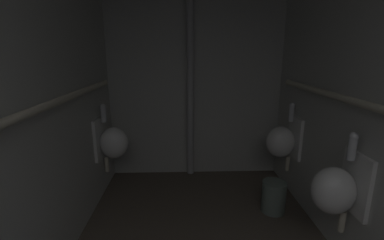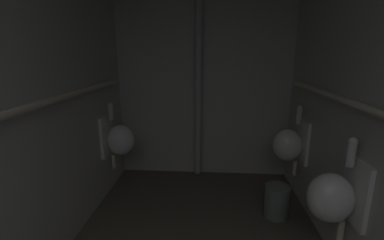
# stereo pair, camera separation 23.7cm
# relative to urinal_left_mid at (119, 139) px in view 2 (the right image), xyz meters

# --- Properties ---
(wall_left) EXTENTS (0.06, 3.32, 2.46)m
(wall_left) POSITION_rel_urinal_left_mid_xyz_m (-0.18, -1.04, 0.61)
(wall_left) COLOR #B6B7B0
(wall_left) RESTS_ON ground
(wall_right) EXTENTS (0.06, 3.32, 2.46)m
(wall_right) POSITION_rel_urinal_left_mid_xyz_m (2.00, -1.04, 0.61)
(wall_right) COLOR #B6B7B0
(wall_right) RESTS_ON ground
(wall_back) EXTENTS (2.24, 0.06, 2.46)m
(wall_back) POSITION_rel_urinal_left_mid_xyz_m (0.91, 0.59, 0.61)
(wall_back) COLOR #B6B7B0
(wall_back) RESTS_ON ground
(urinal_left_mid) EXTENTS (0.32, 0.30, 0.76)m
(urinal_left_mid) POSITION_rel_urinal_left_mid_xyz_m (0.00, 0.00, 0.00)
(urinal_left_mid) COLOR white
(urinal_right_mid) EXTENTS (0.32, 0.30, 0.76)m
(urinal_right_mid) POSITION_rel_urinal_left_mid_xyz_m (1.82, -1.08, 0.00)
(urinal_right_mid) COLOR white
(urinal_right_far) EXTENTS (0.32, 0.30, 0.76)m
(urinal_right_far) POSITION_rel_urinal_left_mid_xyz_m (1.82, -0.04, 0.00)
(urinal_right_far) COLOR white
(supply_pipe_left) EXTENTS (0.06, 2.53, 0.06)m
(supply_pipe_left) POSITION_rel_urinal_left_mid_xyz_m (-0.09, -1.03, 0.60)
(supply_pipe_left) COLOR beige
(supply_pipe_right) EXTENTS (0.06, 2.51, 0.06)m
(supply_pipe_right) POSITION_rel_urinal_left_mid_xyz_m (1.91, -1.06, 0.60)
(supply_pipe_right) COLOR beige
(standpipe_back_wall) EXTENTS (0.08, 0.08, 2.41)m
(standpipe_back_wall) POSITION_rel_urinal_left_mid_xyz_m (0.85, 0.48, 0.61)
(standpipe_back_wall) COLOR #B2B2B2
(standpipe_back_wall) RESTS_ON ground
(waste_bin) EXTENTS (0.23, 0.23, 0.31)m
(waste_bin) POSITION_rel_urinal_left_mid_xyz_m (1.65, -0.38, -0.47)
(waste_bin) COLOR slate
(waste_bin) RESTS_ON ground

